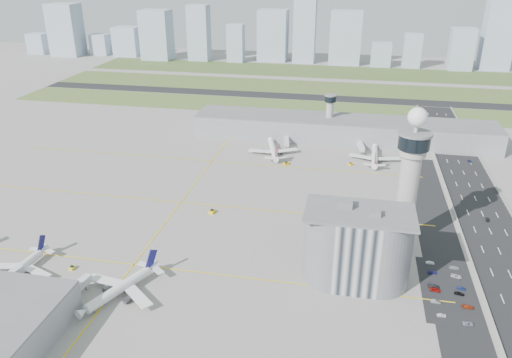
% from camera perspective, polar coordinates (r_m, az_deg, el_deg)
% --- Properties ---
extents(ground, '(1000.00, 1000.00, 0.00)m').
position_cam_1_polar(ground, '(233.11, -1.71, -6.81)').
color(ground, '#9A978F').
extents(grass_strip_0, '(480.00, 50.00, 0.08)m').
position_cam_1_polar(grass_strip_0, '(441.45, 2.35, 8.29)').
color(grass_strip_0, '#4C6931').
rests_on(grass_strip_0, ground).
extents(grass_strip_1, '(480.00, 60.00, 0.08)m').
position_cam_1_polar(grass_strip_1, '(513.30, 3.72, 10.50)').
color(grass_strip_1, '#3F5327').
rests_on(grass_strip_1, ground).
extents(grass_strip_2, '(480.00, 70.00, 0.08)m').
position_cam_1_polar(grass_strip_2, '(590.80, 4.82, 12.26)').
color(grass_strip_2, '#435829').
rests_on(grass_strip_2, ground).
extents(runway, '(480.00, 22.00, 0.10)m').
position_cam_1_polar(runway, '(476.77, 3.07, 9.47)').
color(runway, black).
rests_on(runway, ground).
extents(highway, '(28.00, 500.00, 0.10)m').
position_cam_1_polar(highway, '(238.54, 26.68, -8.88)').
color(highway, black).
rests_on(highway, ground).
extents(barrier_left, '(0.60, 500.00, 1.20)m').
position_cam_1_polar(barrier_left, '(234.61, 23.39, -8.63)').
color(barrier_left, '#9E9E99').
rests_on(barrier_left, ground).
extents(landside_road, '(18.00, 260.00, 0.08)m').
position_cam_1_polar(landside_road, '(224.27, 21.05, -9.97)').
color(landside_road, black).
rests_on(landside_road, ground).
extents(parking_lot, '(20.00, 44.00, 0.10)m').
position_cam_1_polar(parking_lot, '(214.09, 20.97, -11.71)').
color(parking_lot, black).
rests_on(parking_lot, ground).
extents(taxiway_line_h_0, '(260.00, 0.60, 0.01)m').
position_cam_1_polar(taxiway_line_h_0, '(221.02, -13.81, -9.48)').
color(taxiway_line_h_0, yellow).
rests_on(taxiway_line_h_0, ground).
extents(taxiway_line_h_1, '(260.00, 0.60, 0.01)m').
position_cam_1_polar(taxiway_line_h_1, '(268.76, -8.61, -2.66)').
color(taxiway_line_h_1, yellow).
rests_on(taxiway_line_h_1, ground).
extents(taxiway_line_h_2, '(260.00, 0.60, 0.01)m').
position_cam_1_polar(taxiway_line_h_2, '(320.64, -5.08, 2.04)').
color(taxiway_line_h_2, yellow).
rests_on(taxiway_line_h_2, ground).
extents(taxiway_line_v, '(0.60, 260.00, 0.01)m').
position_cam_1_polar(taxiway_line_v, '(268.76, -8.61, -2.66)').
color(taxiway_line_v, yellow).
rests_on(taxiway_line_v, ground).
extents(control_tower, '(14.00, 14.00, 64.50)m').
position_cam_1_polar(control_tower, '(221.14, 17.16, 0.46)').
color(control_tower, '#ADAAA5').
rests_on(control_tower, ground).
extents(secondary_tower, '(8.60, 8.60, 31.90)m').
position_cam_1_polar(secondary_tower, '(359.55, 8.41, 7.49)').
color(secondary_tower, '#ADAAA5').
rests_on(secondary_tower, ground).
extents(admin_building, '(42.00, 24.00, 33.50)m').
position_cam_1_polar(admin_building, '(201.80, 11.45, -7.58)').
color(admin_building, '#B2B2B7').
rests_on(admin_building, ground).
extents(terminal_pier, '(210.00, 32.00, 15.80)m').
position_cam_1_polar(terminal_pier, '(360.53, 9.87, 5.62)').
color(terminal_pier, gray).
rests_on(terminal_pier, ground).
extents(airplane_near_b, '(32.64, 37.49, 9.86)m').
position_cam_1_polar(airplane_near_b, '(227.29, -25.61, -8.88)').
color(airplane_near_b, white).
rests_on(airplane_near_b, ground).
extents(airplane_near_c, '(47.35, 50.45, 11.24)m').
position_cam_1_polar(airplane_near_c, '(201.05, -15.49, -11.46)').
color(airplane_near_c, white).
rests_on(airplane_near_c, ground).
extents(airplane_far_a, '(42.41, 46.58, 11.00)m').
position_cam_1_polar(airplane_far_a, '(330.66, 1.97, 3.84)').
color(airplane_far_a, white).
rests_on(airplane_far_a, ground).
extents(airplane_far_b, '(33.52, 39.17, 10.78)m').
position_cam_1_polar(airplane_far_b, '(327.88, 13.44, 2.97)').
color(airplane_far_b, white).
rests_on(airplane_far_b, ground).
extents(jet_bridge_near_2, '(5.39, 14.31, 5.70)m').
position_cam_1_polar(jet_bridge_near_2, '(203.31, -20.96, -12.82)').
color(jet_bridge_near_2, silver).
rests_on(jet_bridge_near_2, ground).
extents(jet_bridge_far_0, '(5.39, 14.31, 5.70)m').
position_cam_1_polar(jet_bridge_far_0, '(349.78, 3.47, 4.49)').
color(jet_bridge_far_0, silver).
rests_on(jet_bridge_far_0, ground).
extents(jet_bridge_far_1, '(5.39, 14.31, 5.70)m').
position_cam_1_polar(jet_bridge_far_1, '(347.01, 11.69, 3.86)').
color(jet_bridge_far_1, silver).
rests_on(jet_bridge_far_1, ground).
extents(tug_0, '(3.06, 3.41, 1.64)m').
position_cam_1_polar(tug_0, '(241.88, -23.25, -7.52)').
color(tug_0, yellow).
rests_on(tug_0, ground).
extents(tug_1, '(3.78, 4.13, 1.98)m').
position_cam_1_polar(tug_1, '(234.01, -25.68, -9.06)').
color(tug_1, yellow).
rests_on(tug_1, ground).
extents(tug_2, '(2.17, 2.94, 1.60)m').
position_cam_1_polar(tug_2, '(225.15, -20.28, -9.47)').
color(tug_2, yellow).
rests_on(tug_2, ground).
extents(tug_3, '(2.96, 3.79, 1.98)m').
position_cam_1_polar(tug_3, '(255.60, -5.04, -3.69)').
color(tug_3, yellow).
rests_on(tug_3, ground).
extents(tug_4, '(4.07, 3.94, 1.96)m').
position_cam_1_polar(tug_4, '(314.27, 3.46, 1.82)').
color(tug_4, '#DE9B04').
rests_on(tug_4, ground).
extents(tug_5, '(3.31, 3.41, 1.64)m').
position_cam_1_polar(tug_5, '(318.62, 10.73, 1.71)').
color(tug_5, '#EFA409').
rests_on(tug_5, ground).
extents(car_lot_0, '(3.52, 1.70, 1.16)m').
position_cam_1_polar(car_lot_0, '(199.34, 20.45, -14.36)').
color(car_lot_0, white).
rests_on(car_lot_0, ground).
extents(car_lot_1, '(3.78, 1.34, 1.24)m').
position_cam_1_polar(car_lot_1, '(205.19, 19.84, -13.02)').
color(car_lot_1, gray).
rests_on(car_lot_1, ground).
extents(car_lot_2, '(4.35, 2.53, 1.14)m').
position_cam_1_polar(car_lot_2, '(211.48, 19.81, -11.82)').
color(car_lot_2, '#A40F0B').
rests_on(car_lot_2, ground).
extents(car_lot_3, '(4.50, 2.07, 1.28)m').
position_cam_1_polar(car_lot_3, '(213.28, 19.65, -11.44)').
color(car_lot_3, '#2A292E').
rests_on(car_lot_3, ground).
extents(car_lot_4, '(3.84, 1.97, 1.25)m').
position_cam_1_polar(car_lot_4, '(221.32, 19.51, -10.02)').
color(car_lot_4, navy).
rests_on(car_lot_4, ground).
extents(car_lot_5, '(3.50, 1.43, 1.13)m').
position_cam_1_polar(car_lot_5, '(227.35, 19.28, -9.03)').
color(car_lot_5, white).
rests_on(car_lot_5, ground).
extents(car_lot_6, '(4.13, 2.34, 1.09)m').
position_cam_1_polar(car_lot_6, '(198.88, 23.09, -14.96)').
color(car_lot_6, '#8F92A3').
rests_on(car_lot_6, ground).
extents(car_lot_7, '(4.44, 1.91, 1.28)m').
position_cam_1_polar(car_lot_7, '(206.78, 23.06, -13.28)').
color(car_lot_7, '#993013').
rests_on(car_lot_7, ground).
extents(car_lot_8, '(3.82, 2.02, 1.24)m').
position_cam_1_polar(car_lot_8, '(212.61, 22.21, -12.01)').
color(car_lot_8, black).
rests_on(car_lot_8, ground).
extents(car_lot_9, '(3.44, 1.67, 1.09)m').
position_cam_1_polar(car_lot_9, '(215.86, 22.38, -11.48)').
color(car_lot_9, '#111D4D').
rests_on(car_lot_9, ground).
extents(car_lot_10, '(4.65, 2.70, 1.22)m').
position_cam_1_polar(car_lot_10, '(222.33, 21.93, -10.27)').
color(car_lot_10, silver).
rests_on(car_lot_10, ground).
extents(car_lot_11, '(4.33, 1.82, 1.25)m').
position_cam_1_polar(car_lot_11, '(227.53, 21.73, -9.39)').
color(car_lot_11, '#94A2AB').
rests_on(car_lot_11, ground).
extents(car_hw_1, '(1.75, 3.85, 1.23)m').
position_cam_1_polar(car_hw_1, '(272.89, 24.92, -4.23)').
color(car_hw_1, black).
rests_on(car_hw_1, ground).
extents(car_hw_2, '(2.35, 4.19, 1.11)m').
position_cam_1_polar(car_hw_2, '(345.97, 23.24, 1.89)').
color(car_hw_2, navy).
rests_on(car_hw_2, ground).
extents(car_hw_4, '(1.48, 3.64, 1.24)m').
position_cam_1_polar(car_hw_4, '(397.11, 19.77, 5.16)').
color(car_hw_4, '#989B9C').
rests_on(car_hw_4, ground).
extents(skyline_bldg_0, '(24.05, 19.24, 26.50)m').
position_cam_1_polar(skyline_bldg_0, '(755.77, -23.63, 14.00)').
color(skyline_bldg_0, '#9EADC1').
rests_on(skyline_bldg_0, ground).
extents(skyline_bldg_1, '(37.63, 30.10, 65.60)m').
position_cam_1_polar(skyline_bldg_1, '(724.63, -20.92, 15.64)').
color(skyline_bldg_1, '#9EADC1').
rests_on(skyline_bldg_1, ground).
extents(skyline_bldg_2, '(22.81, 18.25, 26.79)m').
position_cam_1_polar(skyline_bldg_2, '(718.17, -17.36, 14.47)').
color(skyline_bldg_2, '#9EADC1').
rests_on(skyline_bldg_2, ground).
extents(skyline_bldg_3, '(32.30, 25.84, 36.93)m').
position_cam_1_polar(skyline_bldg_3, '(701.14, -14.48, 14.99)').
color(skyline_bldg_3, '#9EADC1').
rests_on(skyline_bldg_3, ground).
extents(skyline_bldg_4, '(35.81, 28.65, 60.36)m').
position_cam_1_polar(skyline_bldg_4, '(665.55, -11.29, 15.85)').
color(skyline_bldg_4, '#9EADC1').
rests_on(skyline_bldg_4, ground).
extents(skyline_bldg_5, '(25.49, 20.39, 66.89)m').
position_cam_1_polar(skyline_bldg_5, '(650.81, -6.54, 16.26)').
color(skyline_bldg_5, '#9EADC1').
rests_on(skyline_bldg_5, ground).
extents(skyline_bldg_6, '(20.04, 16.03, 45.20)m').
position_cam_1_polar(skyline_bldg_6, '(637.96, -2.33, 15.25)').
color(skyline_bldg_6, '#9EADC1').
rests_on(skyline_bldg_6, ground).
extents(skyline_bldg_7, '(35.76, 28.61, 61.22)m').
position_cam_1_polar(skyline_bldg_7, '(646.62, 1.95, 16.09)').
color(skyline_bldg_7, '#9EADC1').
rests_on(skyline_bldg_7, ground).
extents(skyline_bldg_8, '(26.33, 21.06, 83.39)m').
position_cam_1_polar(skyline_bldg_8, '(634.59, 5.60, 16.85)').
color(skyline_bldg_8, '#9EADC1').
rests_on(skyline_bldg_8, ground).
extents(skyline_bldg_9, '(36.96, 29.57, 62.11)m').
position_cam_1_polar(skyline_bldg_9, '(633.53, 10.21, 15.62)').
color(skyline_bldg_9, '#9EADC1').
rests_on(skyline_bldg_9, ground).
extents(skyline_bldg_10, '(23.01, 18.41, 27.75)m').
position_cam_1_polar(skyline_bldg_10, '(628.01, 14.09, 13.63)').
color(skyline_bldg_10, '#9EADC1').
rests_on(skyline_bldg_10, ground).
extents(skyline_bldg_11, '(20.22, 16.18, 38.97)m').
position_cam_1_polar(skyline_bldg_11, '(629.24, 17.41, 13.81)').
color(skyline_bldg_11, '#9EADC1').
rests_on(skyline_bldg_11, ground).
extents(skyline_bldg_12, '(26.14, 20.92, 46.89)m').
position_cam_1_polar(skyline_bldg_12, '(634.20, 22.43, 13.55)').
color(skyline_bldg_12, '#9EADC1').
rests_on(skyline_bldg_12, ground).
extents(skyline_bldg_13, '(32.26, 25.81, 81.20)m').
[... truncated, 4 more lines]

